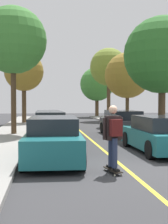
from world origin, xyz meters
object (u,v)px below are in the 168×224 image
(parked_car_right_nearest, at_px, (159,135))
(street_tree_right_near, at_px, (127,76))
(parked_car_left_far, at_px, (48,119))
(parked_car_right_near, at_px, (122,123))
(parked_car_left_nearest, at_px, (53,139))
(street_tree_right_farthest, at_px, (97,84))
(parked_car_left_near, at_px, (50,124))
(street_tree_right_nearest, at_px, (162,55))
(street_tree_right_far, at_px, (109,67))
(skateboard, at_px, (113,170))
(street_tree_left_near, at_px, (24,72))
(skateboarder, at_px, (113,133))
(street_tree_left_nearest, at_px, (13,41))

(parked_car_right_nearest, xyz_separation_m, street_tree_right_near, (1.97, 11.68, 3.21))
(parked_car_left_far, height_order, parked_car_right_near, parked_car_right_near)
(parked_car_left_nearest, height_order, street_tree_right_farthest, street_tree_right_farthest)
(parked_car_left_near, height_order, parked_car_right_near, parked_car_right_near)
(parked_car_left_nearest, xyz_separation_m, street_tree_right_farthest, (6.01, 26.45, 3.26))
(parked_car_left_near, height_order, street_tree_right_farthest, street_tree_right_farthest)
(parked_car_left_nearest, xyz_separation_m, parked_car_right_nearest, (4.04, 1.13, -0.03))
(parked_car_left_nearest, distance_m, street_tree_right_nearest, 9.18)
(parked_car_left_nearest, bearing_deg, parked_car_left_near, 90.02)
(street_tree_right_far, relative_size, skateboard, 8.07)
(parked_car_right_nearest, height_order, street_tree_left_near, street_tree_left_near)
(street_tree_right_near, xyz_separation_m, skateboard, (-4.47, -14.77, -3.79))
(parked_car_left_near, bearing_deg, parked_car_left_far, 89.99)
(parked_car_left_far, distance_m, street_tree_right_near, 6.83)
(street_tree_right_far, xyz_separation_m, skateboard, (-4.47, -21.63, -5.16))
(parked_car_left_near, bearing_deg, parked_car_right_nearest, -54.16)
(parked_car_right_nearest, distance_m, street_tree_right_nearest, 6.34)
(parked_car_left_near, height_order, street_tree_left_near, street_tree_left_near)
(street_tree_left_near, bearing_deg, street_tree_right_near, -21.99)
(street_tree_left_near, relative_size, skateboarder, 3.42)
(street_tree_right_nearest, distance_m, street_tree_right_far, 13.83)
(parked_car_right_near, distance_m, street_tree_left_near, 11.62)
(parked_car_left_far, distance_m, skateboard, 14.71)
(parked_car_left_near, height_order, skateboarder, skateboarder)
(parked_car_left_near, relative_size, street_tree_left_near, 0.80)
(street_tree_right_nearest, height_order, skateboarder, street_tree_right_nearest)
(parked_car_left_near, height_order, street_tree_right_far, street_tree_right_far)
(street_tree_right_near, distance_m, street_tree_right_farthest, 13.63)
(parked_car_right_nearest, bearing_deg, skateboarder, -128.68)
(street_tree_right_near, distance_m, skateboarder, 15.71)
(street_tree_right_farthest, bearing_deg, street_tree_left_nearest, -112.57)
(street_tree_right_near, bearing_deg, street_tree_left_near, 158.01)
(parked_car_left_near, bearing_deg, skateboard, -79.94)
(parked_car_left_nearest, distance_m, parked_car_right_near, 7.90)
(parked_car_left_nearest, bearing_deg, street_tree_right_near, 64.89)
(parked_car_right_near, distance_m, street_tree_right_near, 7.09)
(street_tree_right_near, bearing_deg, street_tree_right_farthest, 90.00)
(street_tree_left_near, bearing_deg, parked_car_left_near, -78.07)
(parked_car_right_nearest, distance_m, street_tree_left_nearest, 9.73)
(skateboard, bearing_deg, parked_car_right_nearest, 50.95)
(parked_car_left_near, relative_size, skateboard, 5.46)
(street_tree_left_near, bearing_deg, skateboarder, -78.98)
(street_tree_right_near, relative_size, skateboard, 6.33)
(street_tree_left_nearest, bearing_deg, skateboard, -69.17)
(parked_car_right_near, bearing_deg, parked_car_left_nearest, -120.77)
(parked_car_right_near, bearing_deg, skateboarder, -105.89)
(parked_car_right_near, relative_size, skateboard, 4.96)
(parked_car_left_near, distance_m, skateboarder, 8.86)
(parked_car_right_near, xyz_separation_m, street_tree_left_near, (-6.01, 9.25, 3.67))
(parked_car_left_far, height_order, parked_car_right_nearest, parked_car_right_nearest)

